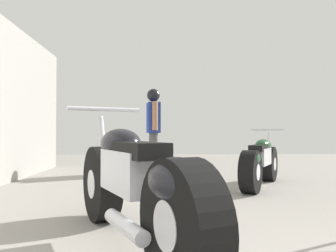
% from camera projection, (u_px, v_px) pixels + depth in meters
% --- Properties ---
extents(ground_plane, '(17.06, 17.06, 0.00)m').
position_uv_depth(ground_plane, '(217.00, 197.00, 4.28)').
color(ground_plane, gray).
extents(motorcycle_maroon_cruiser, '(1.14, 2.14, 1.05)m').
position_uv_depth(motorcycle_maroon_cruiser, '(133.00, 185.00, 2.40)').
color(motorcycle_maroon_cruiser, black).
rests_on(motorcycle_maroon_cruiser, ground_plane).
extents(motorcycle_black_naked, '(1.11, 1.76, 0.89)m').
position_uv_depth(motorcycle_black_naked, '(260.00, 162.00, 5.09)').
color(motorcycle_black_naked, black).
rests_on(motorcycle_black_naked, ground_plane).
extents(mechanic_in_blue, '(0.30, 0.68, 1.72)m').
position_uv_depth(mechanic_in_blue, '(153.00, 122.00, 6.91)').
color(mechanic_in_blue, '#4C4C4C').
rests_on(mechanic_in_blue, ground_plane).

